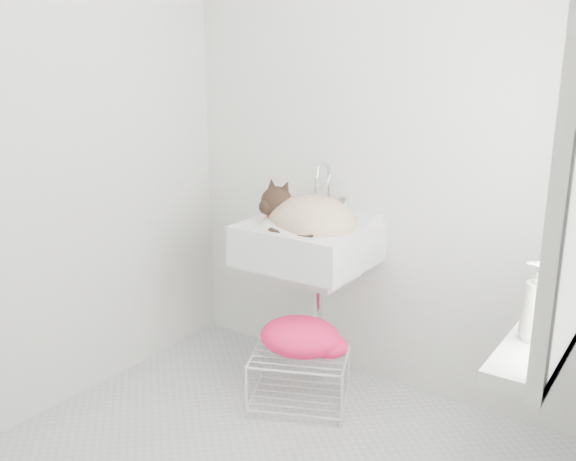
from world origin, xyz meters
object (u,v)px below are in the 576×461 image
Objects in this scene: sink at (308,224)px; cat at (308,217)px; bottle_c at (558,304)px; wire_rack at (299,377)px; bottle_a at (534,339)px; bottle_b at (547,320)px.

sink is 1.23× the size of cat.
sink is 3.40× the size of bottle_c.
bottle_a is at bearing -23.50° from wire_rack.
cat is 2.44× the size of bottle_a.
bottle_c reaches higher than bottle_b.
cat reaches higher than sink.
bottle_a is at bearing -90.00° from bottle_b.
sink is at bearing 133.09° from cat.
bottle_b is at bearing -16.11° from wire_rack.
cat is at bearing 113.14° from wire_rack.
cat reaches higher than wire_rack.
bottle_b is at bearing 90.00° from bottle_a.
sink reaches higher than wire_rack.
cat is 1.40m from bottle_a.
sink is 1.35× the size of wire_rack.
cat is 2.90× the size of bottle_b.
sink reaches higher than bottle_c.
wire_rack is 1.37m from bottle_b.
sink is at bearing 114.15° from wire_rack.
bottle_c is at bearing -17.53° from sink.
sink reaches higher than bottle_b.
wire_rack is 2.64× the size of bottle_b.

